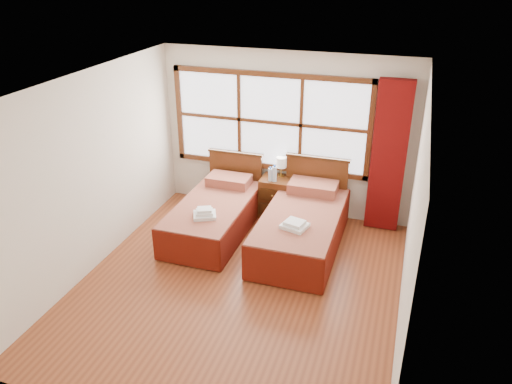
% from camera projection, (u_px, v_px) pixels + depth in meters
% --- Properties ---
extents(floor, '(4.50, 4.50, 0.00)m').
position_uv_depth(floor, '(238.00, 285.00, 6.44)').
color(floor, brown).
rests_on(floor, ground).
extents(ceiling, '(4.50, 4.50, 0.00)m').
position_uv_depth(ceiling, '(235.00, 85.00, 5.32)').
color(ceiling, white).
rests_on(ceiling, wall_back).
extents(wall_back, '(4.00, 0.00, 4.00)m').
position_uv_depth(wall_back, '(286.00, 135.00, 7.81)').
color(wall_back, silver).
rests_on(wall_back, floor).
extents(wall_left, '(0.00, 4.50, 4.50)m').
position_uv_depth(wall_left, '(91.00, 174.00, 6.43)').
color(wall_left, silver).
rests_on(wall_left, floor).
extents(wall_right, '(0.00, 4.50, 4.50)m').
position_uv_depth(wall_right, '(413.00, 219.00, 5.32)').
color(wall_right, silver).
rests_on(wall_right, floor).
extents(window, '(3.16, 0.06, 1.56)m').
position_uv_depth(window, '(270.00, 122.00, 7.76)').
color(window, white).
rests_on(window, wall_back).
extents(curtain, '(0.50, 0.16, 2.30)m').
position_uv_depth(curtain, '(389.00, 157.00, 7.30)').
color(curtain, '#6A0B0A').
rests_on(curtain, wall_back).
extents(bed_left, '(1.00, 2.02, 0.97)m').
position_uv_depth(bed_left, '(215.00, 214.00, 7.56)').
color(bed_left, '#3B1F0C').
rests_on(bed_left, floor).
extents(bed_right, '(1.07, 2.09, 1.04)m').
position_uv_depth(bed_right, '(302.00, 226.00, 7.17)').
color(bed_right, '#3B1F0C').
rests_on(bed_right, floor).
extents(nightstand, '(0.49, 0.48, 0.65)m').
position_uv_depth(nightstand, '(276.00, 197.00, 8.02)').
color(nightstand, '#542A12').
rests_on(nightstand, floor).
extents(towels_left, '(0.40, 0.38, 0.13)m').
position_uv_depth(towels_left, '(205.00, 213.00, 7.00)').
color(towels_left, white).
rests_on(towels_left, bed_left).
extents(towels_right, '(0.39, 0.36, 0.10)m').
position_uv_depth(towels_right, '(295.00, 225.00, 6.64)').
color(towels_right, white).
rests_on(towels_right, bed_right).
extents(lamp, '(0.16, 0.16, 0.32)m').
position_uv_depth(lamp, '(281.00, 163.00, 7.87)').
color(lamp, gold).
rests_on(lamp, nightstand).
extents(bottle_near, '(0.06, 0.06, 0.23)m').
position_uv_depth(bottle_near, '(270.00, 174.00, 7.76)').
color(bottle_near, silver).
rests_on(bottle_near, nightstand).
extents(bottle_far, '(0.07, 0.07, 0.27)m').
position_uv_depth(bottle_far, '(274.00, 174.00, 7.73)').
color(bottle_far, silver).
rests_on(bottle_far, nightstand).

